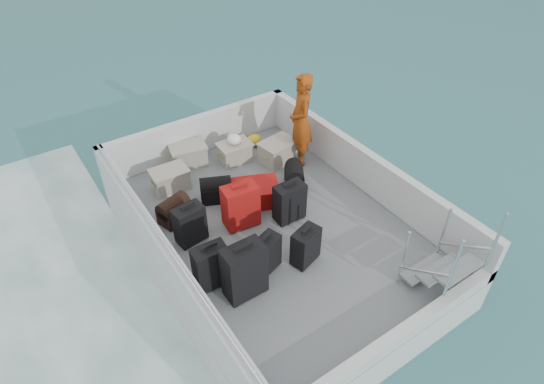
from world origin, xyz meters
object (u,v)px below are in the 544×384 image
(suitcase_0, at_px, (244,272))
(crate_2, at_px, (235,153))
(crate_3, at_px, (278,152))
(passenger, at_px, (301,121))
(suitcase_2, at_px, (190,225))
(suitcase_4, at_px, (266,254))
(suitcase_6, at_px, (306,247))
(crate_0, at_px, (170,180))
(suitcase_8, at_px, (253,193))
(suitcase_1, at_px, (211,267))
(crate_1, at_px, (189,155))
(suitcase_7, at_px, (290,203))
(suitcase_5, at_px, (241,206))

(suitcase_0, bearing_deg, crate_2, 62.24)
(crate_3, relative_size, passenger, 0.36)
(suitcase_2, distance_m, passenger, 2.62)
(suitcase_4, bearing_deg, suitcase_6, -36.68)
(crate_0, height_order, passenger, passenger)
(suitcase_4, xyz_separation_m, crate_2, (0.95, 2.43, -0.12))
(suitcase_0, bearing_deg, suitcase_8, 54.99)
(suitcase_1, height_order, suitcase_6, suitcase_1)
(passenger, bearing_deg, suitcase_1, -34.89)
(suitcase_4, bearing_deg, passenger, 25.43)
(suitcase_2, xyz_separation_m, crate_2, (1.54, 1.38, -0.14))
(crate_1, bearing_deg, crate_0, -140.35)
(suitcase_2, distance_m, crate_3, 2.37)
(suitcase_7, relative_size, crate_1, 1.08)
(suitcase_7, relative_size, suitcase_8, 0.78)
(crate_3, bearing_deg, suitcase_4, -128.14)
(suitcase_1, height_order, suitcase_8, suitcase_1)
(suitcase_1, distance_m, suitcase_5, 1.19)
(suitcase_7, height_order, crate_0, suitcase_7)
(suitcase_2, distance_m, suitcase_8, 1.23)
(suitcase_4, height_order, crate_1, suitcase_4)
(crate_1, distance_m, crate_2, 0.81)
(suitcase_5, height_order, suitcase_8, suitcase_5)
(suitcase_2, bearing_deg, suitcase_6, -54.34)
(crate_0, bearing_deg, crate_2, 4.14)
(suitcase_2, height_order, suitcase_6, suitcase_2)
(suitcase_2, bearing_deg, suitcase_0, -89.67)
(suitcase_2, bearing_deg, crate_3, 17.43)
(crate_0, distance_m, crate_2, 1.28)
(suitcase_4, distance_m, crate_0, 2.37)
(crate_1, bearing_deg, suitcase_0, -102.66)
(suitcase_5, distance_m, passenger, 1.95)
(suitcase_0, bearing_deg, suitcase_6, 0.89)
(suitcase_7, height_order, crate_3, suitcase_7)
(suitcase_5, bearing_deg, crate_3, 43.72)
(suitcase_6, bearing_deg, suitcase_1, 147.44)
(suitcase_2, distance_m, suitcase_7, 1.49)
(suitcase_0, height_order, crate_2, suitcase_0)
(suitcase_1, bearing_deg, suitcase_8, 43.77)
(suitcase_0, relative_size, suitcase_4, 1.43)
(suitcase_0, height_order, crate_1, suitcase_0)
(suitcase_7, bearing_deg, suitcase_1, -161.41)
(passenger, bearing_deg, suitcase_0, -26.31)
(suitcase_5, bearing_deg, suitcase_2, 178.80)
(suitcase_1, relative_size, crate_0, 1.17)
(suitcase_4, distance_m, suitcase_7, 1.06)
(suitcase_1, height_order, suitcase_5, suitcase_5)
(suitcase_4, relative_size, crate_2, 1.04)
(suitcase_0, distance_m, suitcase_6, 0.97)
(suitcase_2, xyz_separation_m, crate_0, (0.26, 1.29, -0.14))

